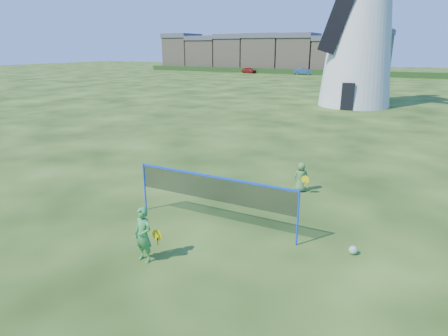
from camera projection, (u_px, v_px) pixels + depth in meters
ground at (211, 218)px, 11.64m from camera, size 220.00×220.00×0.00m
windmill at (360, 30)px, 32.38m from camera, size 14.87×6.15×19.31m
badminton_net at (213, 189)px, 10.81m from camera, size 5.05×0.05×1.55m
player_girl at (143, 235)px, 9.10m from camera, size 0.70×0.40×1.39m
player_boy at (301, 177)px, 13.66m from camera, size 0.67×0.51×1.08m
play_ball at (353, 250)px, 9.57m from camera, size 0.22×0.22×0.22m
terraced_houses at (266, 53)px, 83.10m from camera, size 50.69×8.40×8.35m
hedge at (277, 71)px, 76.95m from camera, size 62.00×0.80×1.00m
car_left at (249, 70)px, 78.59m from camera, size 3.61×2.30×1.14m
car_right at (303, 71)px, 74.34m from camera, size 3.84×2.00×1.20m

